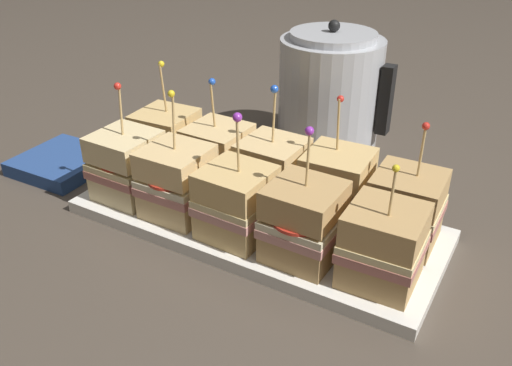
{
  "coord_description": "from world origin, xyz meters",
  "views": [
    {
      "loc": [
        0.32,
        -0.56,
        0.44
      ],
      "look_at": [
        0.0,
        0.0,
        0.07
      ],
      "focal_mm": 38.0,
      "sensor_mm": 36.0,
      "label": 1
    }
  ],
  "objects_px": {
    "serving_platter": "(256,221)",
    "sandwich_back_left": "(218,156)",
    "sandwich_front_left": "(177,182)",
    "sandwich_back_center": "(271,172)",
    "kettle_steel": "(330,93)",
    "sandwich_back_right": "(337,187)",
    "napkin_stack": "(63,162)",
    "sandwich_back_far_right": "(406,208)",
    "sandwich_front_center": "(235,202)",
    "sandwich_back_far_left": "(167,142)",
    "sandwich_front_right": "(304,222)",
    "sandwich_front_far_right": "(383,246)",
    "sandwich_front_far_left": "(127,166)"
  },
  "relations": [
    {
      "from": "serving_platter",
      "to": "sandwich_back_left",
      "type": "height_order",
      "value": "sandwich_back_left"
    },
    {
      "from": "sandwich_front_left",
      "to": "sandwich_back_center",
      "type": "relative_size",
      "value": 1.02
    },
    {
      "from": "sandwich_back_left",
      "to": "kettle_steel",
      "type": "distance_m",
      "value": 0.26
    },
    {
      "from": "sandwich_back_right",
      "to": "kettle_steel",
      "type": "bearing_deg",
      "value": 115.82
    },
    {
      "from": "kettle_steel",
      "to": "napkin_stack",
      "type": "xyz_separation_m",
      "value": [
        -0.35,
        -0.31,
        -0.09
      ]
    },
    {
      "from": "sandwich_back_left",
      "to": "napkin_stack",
      "type": "height_order",
      "value": "sandwich_back_left"
    },
    {
      "from": "sandwich_front_left",
      "to": "sandwich_back_left",
      "type": "xyz_separation_m",
      "value": [
        0.0,
        0.1,
        -0.0
      ]
    },
    {
      "from": "serving_platter",
      "to": "napkin_stack",
      "type": "xyz_separation_m",
      "value": [
        -0.37,
        -0.01,
        0.0
      ]
    },
    {
      "from": "serving_platter",
      "to": "sandwich_back_far_right",
      "type": "xyz_separation_m",
      "value": [
        0.19,
        0.05,
        0.06
      ]
    },
    {
      "from": "sandwich_back_right",
      "to": "sandwich_back_left",
      "type": "bearing_deg",
      "value": -179.62
    },
    {
      "from": "sandwich_front_center",
      "to": "sandwich_back_far_left",
      "type": "distance_m",
      "value": 0.22
    },
    {
      "from": "sandwich_front_right",
      "to": "sandwich_back_far_right",
      "type": "height_order",
      "value": "sandwich_front_right"
    },
    {
      "from": "sandwich_back_left",
      "to": "napkin_stack",
      "type": "relative_size",
      "value": 1.21
    },
    {
      "from": "sandwich_back_center",
      "to": "napkin_stack",
      "type": "distance_m",
      "value": 0.38
    },
    {
      "from": "sandwich_front_far_right",
      "to": "sandwich_back_far_left",
      "type": "xyz_separation_m",
      "value": [
        -0.39,
        0.09,
        0.0
      ]
    },
    {
      "from": "sandwich_front_far_left",
      "to": "sandwich_front_center",
      "type": "distance_m",
      "value": 0.19
    },
    {
      "from": "sandwich_front_left",
      "to": "kettle_steel",
      "type": "relative_size",
      "value": 0.79
    },
    {
      "from": "sandwich_front_left",
      "to": "sandwich_back_far_left",
      "type": "bearing_deg",
      "value": 134.5
    },
    {
      "from": "sandwich_front_far_left",
      "to": "sandwich_back_far_right",
      "type": "distance_m",
      "value": 0.4
    },
    {
      "from": "sandwich_front_far_left",
      "to": "kettle_steel",
      "type": "relative_size",
      "value": 0.76
    },
    {
      "from": "sandwich_front_right",
      "to": "sandwich_back_center",
      "type": "xyz_separation_m",
      "value": [
        -0.1,
        0.1,
        -0.0
      ]
    },
    {
      "from": "sandwich_front_right",
      "to": "sandwich_front_far_right",
      "type": "distance_m",
      "value": 0.1
    },
    {
      "from": "sandwich_front_center",
      "to": "kettle_steel",
      "type": "xyz_separation_m",
      "value": [
        -0.02,
        0.35,
        0.04
      ]
    },
    {
      "from": "kettle_steel",
      "to": "sandwich_front_center",
      "type": "bearing_deg",
      "value": -86.69
    },
    {
      "from": "sandwich_back_right",
      "to": "sandwich_back_far_right",
      "type": "height_order",
      "value": "sandwich_back_right"
    },
    {
      "from": "sandwich_back_center",
      "to": "sandwich_back_far_right",
      "type": "height_order",
      "value": "sandwich_back_center"
    },
    {
      "from": "sandwich_front_far_right",
      "to": "napkin_stack",
      "type": "height_order",
      "value": "sandwich_front_far_right"
    },
    {
      "from": "serving_platter",
      "to": "kettle_steel",
      "type": "height_order",
      "value": "kettle_steel"
    },
    {
      "from": "sandwich_front_left",
      "to": "sandwich_back_left",
      "type": "height_order",
      "value": "sandwich_front_left"
    },
    {
      "from": "sandwich_front_left",
      "to": "kettle_steel",
      "type": "height_order",
      "value": "kettle_steel"
    },
    {
      "from": "sandwich_front_far_left",
      "to": "sandwich_front_left",
      "type": "distance_m",
      "value": 0.09
    },
    {
      "from": "sandwich_back_center",
      "to": "kettle_steel",
      "type": "distance_m",
      "value": 0.25
    },
    {
      "from": "sandwich_back_far_right",
      "to": "sandwich_back_left",
      "type": "bearing_deg",
      "value": 179.45
    },
    {
      "from": "sandwich_back_far_left",
      "to": "sandwich_back_far_right",
      "type": "distance_m",
      "value": 0.39
    },
    {
      "from": "serving_platter",
      "to": "sandwich_back_far_right",
      "type": "relative_size",
      "value": 3.1
    },
    {
      "from": "serving_platter",
      "to": "sandwich_back_left",
      "type": "bearing_deg",
      "value": 152.58
    },
    {
      "from": "sandwich_front_far_left",
      "to": "sandwich_front_center",
      "type": "bearing_deg",
      "value": -1.4
    },
    {
      "from": "sandwich_front_center",
      "to": "sandwich_back_far_right",
      "type": "height_order",
      "value": "sandwich_front_center"
    },
    {
      "from": "sandwich_back_far_left",
      "to": "sandwich_back_far_right",
      "type": "bearing_deg",
      "value": -0.14
    },
    {
      "from": "sandwich_back_right",
      "to": "napkin_stack",
      "type": "distance_m",
      "value": 0.48
    },
    {
      "from": "sandwich_front_right",
      "to": "napkin_stack",
      "type": "relative_size",
      "value": 1.25
    },
    {
      "from": "sandwich_front_left",
      "to": "sandwich_back_far_right",
      "type": "xyz_separation_m",
      "value": [
        0.29,
        0.09,
        -0.0
      ]
    },
    {
      "from": "sandwich_back_right",
      "to": "sandwich_back_far_right",
      "type": "xyz_separation_m",
      "value": [
        0.1,
        -0.0,
        -0.0
      ]
    },
    {
      "from": "kettle_steel",
      "to": "sandwich_front_far_left",
      "type": "bearing_deg",
      "value": -116.37
    },
    {
      "from": "serving_platter",
      "to": "sandwich_front_center",
      "type": "xyz_separation_m",
      "value": [
        -0.0,
        -0.05,
        0.06
      ]
    },
    {
      "from": "sandwich_back_far_right",
      "to": "sandwich_back_right",
      "type": "bearing_deg",
      "value": 177.59
    },
    {
      "from": "sandwich_back_right",
      "to": "kettle_steel",
      "type": "height_order",
      "value": "kettle_steel"
    },
    {
      "from": "serving_platter",
      "to": "sandwich_back_left",
      "type": "distance_m",
      "value": 0.12
    },
    {
      "from": "sandwich_back_right",
      "to": "sandwich_front_center",
      "type": "bearing_deg",
      "value": -134.05
    },
    {
      "from": "sandwich_front_far_left",
      "to": "sandwich_back_far_right",
      "type": "height_order",
      "value": "sandwich_front_far_left"
    }
  ]
}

